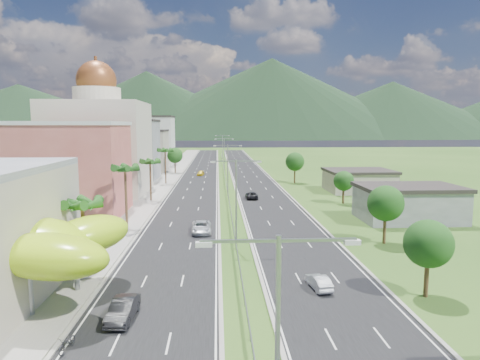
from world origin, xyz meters
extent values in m
plane|color=#2D5119|center=(0.00, 0.00, 0.00)|extent=(500.00, 500.00, 0.00)
cube|color=black|center=(-7.50, 90.00, 0.02)|extent=(11.00, 260.00, 0.04)
cube|color=black|center=(7.50, 90.00, 0.02)|extent=(11.00, 260.00, 0.04)
cube|color=gray|center=(-17.00, 90.00, 0.06)|extent=(7.00, 260.00, 0.12)
cube|color=gray|center=(0.00, 72.00, 0.62)|extent=(0.08, 216.00, 0.28)
cube|color=gray|center=(0.00, 174.00, 0.35)|extent=(0.10, 0.12, 0.70)
cube|color=gray|center=(-1.44, -25.00, 10.80)|extent=(2.88, 0.12, 0.12)
cube|color=gray|center=(1.44, -25.00, 10.80)|extent=(2.88, 0.12, 0.12)
cube|color=silver|center=(-2.72, -25.00, 10.70)|extent=(0.60, 0.25, 0.18)
cube|color=silver|center=(2.72, -25.00, 10.70)|extent=(0.60, 0.25, 0.18)
cylinder|color=gray|center=(0.00, 10.00, 5.50)|extent=(0.20, 0.20, 11.00)
cube|color=gray|center=(-1.44, 10.00, 10.80)|extent=(2.88, 0.12, 0.12)
cube|color=gray|center=(1.44, 10.00, 10.80)|extent=(2.88, 0.12, 0.12)
cube|color=silver|center=(-2.72, 10.00, 10.70)|extent=(0.60, 0.25, 0.18)
cube|color=silver|center=(2.72, 10.00, 10.70)|extent=(0.60, 0.25, 0.18)
cylinder|color=gray|center=(0.00, 50.00, 5.50)|extent=(0.20, 0.20, 11.00)
cube|color=gray|center=(-1.44, 50.00, 10.80)|extent=(2.88, 0.12, 0.12)
cube|color=gray|center=(1.44, 50.00, 10.80)|extent=(2.88, 0.12, 0.12)
cube|color=silver|center=(-2.72, 50.00, 10.70)|extent=(0.60, 0.25, 0.18)
cube|color=silver|center=(2.72, 50.00, 10.70)|extent=(0.60, 0.25, 0.18)
cylinder|color=gray|center=(0.00, 95.00, 5.50)|extent=(0.20, 0.20, 11.00)
cube|color=gray|center=(-1.44, 95.00, 10.80)|extent=(2.88, 0.12, 0.12)
cube|color=gray|center=(1.44, 95.00, 10.80)|extent=(2.88, 0.12, 0.12)
cube|color=silver|center=(-2.72, 95.00, 10.70)|extent=(0.60, 0.25, 0.18)
cube|color=silver|center=(2.72, 95.00, 10.70)|extent=(0.60, 0.25, 0.18)
cylinder|color=gray|center=(0.00, 140.00, 5.50)|extent=(0.20, 0.20, 11.00)
cube|color=gray|center=(-1.44, 140.00, 10.80)|extent=(2.88, 0.12, 0.12)
cube|color=gray|center=(1.44, 140.00, 10.80)|extent=(2.88, 0.12, 0.12)
cube|color=silver|center=(-2.72, 140.00, 10.70)|extent=(0.60, 0.25, 0.18)
cube|color=silver|center=(2.72, 140.00, 10.70)|extent=(0.60, 0.25, 0.18)
cylinder|color=gray|center=(-17.00, -7.00, 2.00)|extent=(0.50, 0.50, 4.00)
cylinder|color=gray|center=(-15.00, -2.00, 2.00)|extent=(0.50, 0.50, 4.00)
cube|color=#BA544C|center=(-28.00, 32.00, 7.50)|extent=(20.00, 15.00, 15.00)
cube|color=beige|center=(-28.00, 55.00, 10.00)|extent=(20.00, 20.00, 20.00)
cylinder|color=beige|center=(-28.00, 55.00, 21.50)|extent=(10.00, 10.00, 3.00)
sphere|color=brown|center=(-28.00, 55.00, 24.50)|extent=(8.40, 8.40, 8.40)
cube|color=slate|center=(-27.00, 80.00, 8.00)|extent=(16.00, 15.00, 16.00)
cube|color=#A29A86|center=(-27.00, 102.00, 6.50)|extent=(16.00, 15.00, 13.00)
cube|color=silver|center=(-27.00, 125.00, 9.00)|extent=(16.00, 15.00, 18.00)
cube|color=slate|center=(28.00, 25.00, 2.50)|extent=(15.00, 10.00, 5.00)
cube|color=#A29A86|center=(30.00, 55.00, 2.20)|extent=(14.00, 12.00, 4.40)
cylinder|color=#47301C|center=(-15.50, 2.00, 3.75)|extent=(0.36, 0.36, 7.50)
cylinder|color=#47301C|center=(-15.50, 22.00, 4.50)|extent=(0.36, 0.36, 9.00)
cylinder|color=#47301C|center=(-15.50, 45.00, 4.00)|extent=(0.36, 0.36, 8.00)
cylinder|color=#47301C|center=(-15.50, 70.00, 4.40)|extent=(0.36, 0.36, 8.80)
cylinder|color=#47301C|center=(-15.50, 95.00, 2.45)|extent=(0.40, 0.40, 4.90)
sphere|color=#1F4D18|center=(-15.50, 95.00, 5.60)|extent=(4.90, 4.90, 4.90)
cylinder|color=#47301C|center=(16.00, -5.00, 2.10)|extent=(0.40, 0.40, 4.20)
sphere|color=#1F4D18|center=(16.00, -5.00, 4.80)|extent=(4.20, 4.20, 4.20)
cylinder|color=#47301C|center=(19.00, 12.00, 2.27)|extent=(0.40, 0.40, 4.55)
sphere|color=#1F4D18|center=(19.00, 12.00, 5.20)|extent=(4.55, 4.55, 4.55)
cylinder|color=#47301C|center=(22.00, 40.00, 1.92)|extent=(0.40, 0.40, 3.85)
sphere|color=#1F4D18|center=(22.00, 40.00, 4.40)|extent=(3.85, 3.85, 3.85)
cylinder|color=#47301C|center=(18.00, 70.00, 2.45)|extent=(0.40, 0.40, 4.90)
sphere|color=#1F4D18|center=(18.00, 70.00, 5.60)|extent=(4.90, 4.90, 4.90)
imported|color=black|center=(-9.59, -8.14, 0.84)|extent=(1.95, 4.94, 1.60)
imported|color=#B2B5BA|center=(-4.49, 18.57, 0.83)|extent=(2.82, 5.78, 1.58)
imported|color=gold|center=(-7.23, 87.78, 0.67)|extent=(2.41, 4.56, 1.26)
imported|color=#B4B5BC|center=(7.03, -2.71, 0.69)|extent=(1.91, 4.10, 1.30)
imported|color=black|center=(4.76, 46.12, 0.74)|extent=(2.33, 5.02, 1.39)
imported|color=black|center=(-12.30, -12.59, 0.70)|extent=(0.96, 2.13, 1.32)
camera|label=1|loc=(-2.22, -40.04, 14.96)|focal=32.00mm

